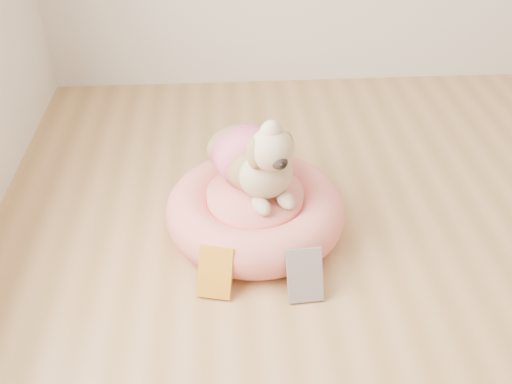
{
  "coord_description": "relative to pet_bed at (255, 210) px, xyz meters",
  "views": [
    {
      "loc": [
        -1.03,
        -0.89,
        1.48
      ],
      "look_at": [
        -0.92,
        0.83,
        0.22
      ],
      "focal_mm": 40.0,
      "sensor_mm": 36.0,
      "label": 1
    }
  ],
  "objects": [
    {
      "name": "dog",
      "position": [
        0.01,
        0.04,
        0.28
      ],
      "size": [
        0.48,
        0.58,
        0.36
      ],
      "primitive_type": null,
      "rotation": [
        0.0,
        0.0,
        0.34
      ],
      "color": "brown",
      "rests_on": "pet_bed"
    },
    {
      "name": "pet_bed",
      "position": [
        0.0,
        0.0,
        0.0
      ],
      "size": [
        0.71,
        0.71,
        0.18
      ],
      "color": "#ED7F5C",
      "rests_on": "floor"
    },
    {
      "name": "book_yellow",
      "position": [
        -0.16,
        -0.34,
        -0.0
      ],
      "size": [
        0.14,
        0.13,
        0.17
      ],
      "primitive_type": "cube",
      "rotation": [
        -0.51,
        0.0,
        -0.23
      ],
      "color": "yellow",
      "rests_on": "floor"
    },
    {
      "name": "book_white",
      "position": [
        0.15,
        -0.37,
        -0.0
      ],
      "size": [
        0.13,
        0.11,
        0.18
      ],
      "primitive_type": "cube",
      "rotation": [
        -0.49,
        0.0,
        0.07
      ],
      "color": "white",
      "rests_on": "floor"
    }
  ]
}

